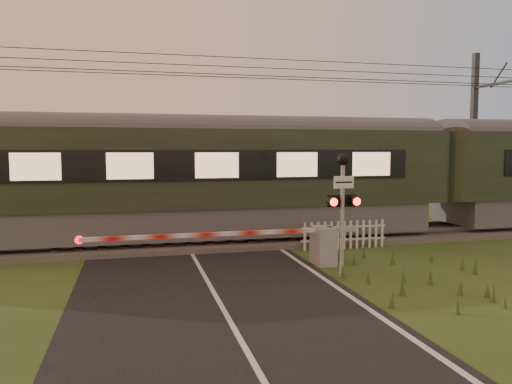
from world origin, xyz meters
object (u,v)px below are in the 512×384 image
object	(u,v)px
boom_gate	(309,244)
crossing_signal	(343,193)
catenary_mast	(474,135)
train	(432,173)
picket_fence	(344,235)

from	to	relation	value
boom_gate	crossing_signal	bearing A→B (deg)	-78.01
boom_gate	crossing_signal	xyz separation A→B (m)	(0.31, -1.45, 1.50)
crossing_signal	catenary_mast	distance (m)	11.93
train	boom_gate	distance (m)	7.31
boom_gate	picket_fence	distance (m)	2.56
boom_gate	catenary_mast	xyz separation A→B (m)	(9.54, 5.92, 3.13)
train	catenary_mast	size ratio (longest dim) A/B	5.87
picket_fence	catenary_mast	distance (m)	9.34
boom_gate	catenary_mast	bearing A→B (deg)	31.85
boom_gate	crossing_signal	distance (m)	2.11
crossing_signal	picket_fence	size ratio (longest dim) A/B	1.07
train	crossing_signal	distance (m)	7.74
boom_gate	picket_fence	xyz separation A→B (m)	(1.82, 1.80, -0.13)
picket_fence	train	bearing A→B (deg)	23.94
train	picket_fence	size ratio (longest dim) A/B	14.84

